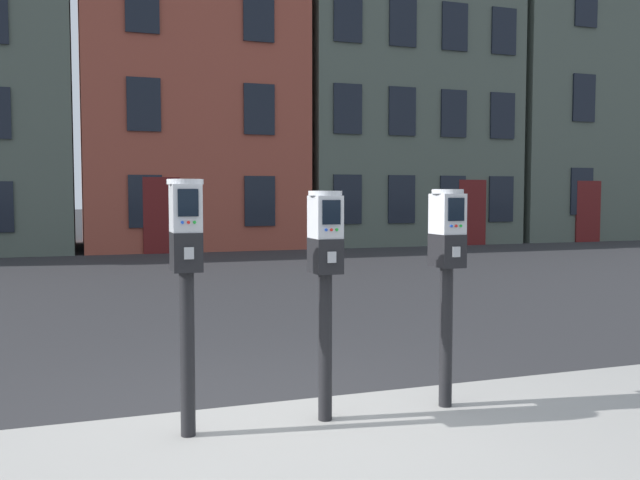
% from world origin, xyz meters
% --- Properties ---
extents(ground_plane, '(160.00, 160.00, 0.00)m').
position_xyz_m(ground_plane, '(0.00, 0.00, 0.00)').
color(ground_plane, '#28282B').
extents(parking_meter_near_kerb, '(0.22, 0.25, 1.55)m').
position_xyz_m(parking_meter_near_kerb, '(-0.56, -0.28, 1.21)').
color(parking_meter_near_kerb, black).
rests_on(parking_meter_near_kerb, sidewalk_slab).
extents(parking_meter_twin_adjacent, '(0.22, 0.25, 1.48)m').
position_xyz_m(parking_meter_twin_adjacent, '(0.33, -0.28, 1.16)').
color(parking_meter_twin_adjacent, black).
rests_on(parking_meter_twin_adjacent, sidewalk_slab).
extents(parking_meter_end_of_row, '(0.22, 0.25, 1.50)m').
position_xyz_m(parking_meter_end_of_row, '(1.21, -0.28, 1.17)').
color(parking_meter_end_of_row, black).
rests_on(parking_meter_end_of_row, sidewalk_slab).
extents(townhouse_cream_stone, '(6.41, 6.87, 10.46)m').
position_xyz_m(townhouse_cream_stone, '(2.16, 18.23, 5.23)').
color(townhouse_cream_stone, brown).
rests_on(townhouse_cream_stone, ground_plane).
extents(townhouse_green_painted, '(7.20, 5.78, 10.79)m').
position_xyz_m(townhouse_green_painted, '(9.18, 17.68, 5.40)').
color(townhouse_green_painted, '#4C564C').
rests_on(townhouse_green_painted, ground_plane).
extents(townhouse_brick_corner, '(8.19, 5.30, 9.49)m').
position_xyz_m(townhouse_brick_corner, '(17.14, 17.45, 4.75)').
color(townhouse_brick_corner, '#4C564C').
rests_on(townhouse_brick_corner, ground_plane).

